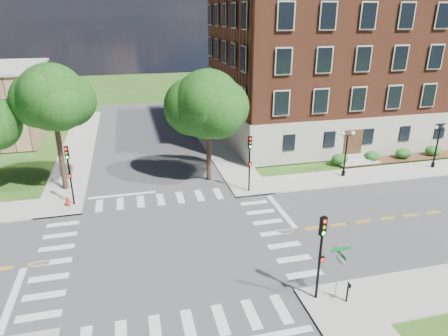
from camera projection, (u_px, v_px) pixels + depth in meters
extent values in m
plane|color=#274E15|center=(171.00, 247.00, 25.90)|extent=(160.00, 160.00, 0.00)
cube|color=#3D3D3F|center=(171.00, 247.00, 25.90)|extent=(90.00, 12.00, 0.01)
cube|color=#3D3D3F|center=(171.00, 247.00, 25.90)|extent=(12.00, 90.00, 0.01)
cube|color=#9E9B93|center=(403.00, 171.00, 38.00)|extent=(34.00, 3.50, 0.12)
cube|color=#9E9B93|center=(212.00, 137.00, 48.41)|extent=(3.50, 34.00, 0.12)
cube|color=#9E9B93|center=(78.00, 147.00, 44.97)|extent=(3.50, 34.00, 0.12)
cube|color=silver|center=(281.00, 211.00, 30.57)|extent=(0.40, 5.50, 0.00)
cube|color=#B2AF9D|center=(340.00, 114.00, 50.33)|extent=(30.00, 20.00, 4.20)
cube|color=brown|center=(347.00, 48.00, 47.42)|extent=(29.55, 19.70, 11.80)
cube|color=#472D19|center=(353.00, 143.00, 40.50)|extent=(2.00, 0.10, 2.80)
cylinder|color=#322219|center=(62.00, 160.00, 33.28)|extent=(0.44, 0.44, 5.19)
sphere|color=#173B10|center=(52.00, 97.00, 31.36)|extent=(5.35, 5.35, 5.35)
cylinder|color=#322219|center=(209.00, 159.00, 35.54)|extent=(0.44, 0.44, 3.85)
sphere|color=#173B10|center=(208.00, 104.00, 33.76)|extent=(5.94, 5.94, 5.94)
cylinder|color=black|center=(319.00, 267.00, 20.44)|extent=(0.14, 0.14, 3.80)
cube|color=black|center=(323.00, 226.00, 19.56)|extent=(0.37, 0.30, 1.00)
cylinder|color=red|center=(325.00, 221.00, 19.32)|extent=(0.19, 0.10, 0.18)
cylinder|color=orange|center=(324.00, 227.00, 19.44)|extent=(0.19, 0.10, 0.18)
cylinder|color=#19E533|center=(324.00, 233.00, 19.56)|extent=(0.19, 0.10, 0.18)
cube|color=black|center=(321.00, 259.00, 20.05)|extent=(0.32, 0.19, 0.30)
cylinder|color=black|center=(249.00, 170.00, 33.06)|extent=(0.14, 0.14, 3.80)
cube|color=black|center=(250.00, 142.00, 32.19)|extent=(0.33, 0.24, 1.00)
cylinder|color=red|center=(251.00, 139.00, 31.95)|extent=(0.18, 0.06, 0.18)
cylinder|color=orange|center=(251.00, 143.00, 32.07)|extent=(0.18, 0.06, 0.18)
cylinder|color=#19E533|center=(250.00, 147.00, 32.19)|extent=(0.18, 0.06, 0.18)
cube|color=black|center=(250.00, 164.00, 32.68)|extent=(0.31, 0.14, 0.30)
cylinder|color=black|center=(71.00, 182.00, 30.69)|extent=(0.14, 0.14, 3.80)
cube|color=black|center=(67.00, 153.00, 29.82)|extent=(0.37, 0.29, 1.00)
cylinder|color=red|center=(66.00, 149.00, 29.58)|extent=(0.19, 0.09, 0.18)
cylinder|color=orange|center=(66.00, 153.00, 29.70)|extent=(0.19, 0.09, 0.18)
cylinder|color=#19E533|center=(67.00, 157.00, 29.82)|extent=(0.19, 0.09, 0.18)
cube|color=black|center=(70.00, 176.00, 30.31)|extent=(0.32, 0.19, 0.30)
cylinder|color=black|center=(343.00, 173.00, 36.81)|extent=(0.32, 0.32, 0.50)
cylinder|color=black|center=(345.00, 156.00, 36.21)|extent=(0.16, 0.16, 3.80)
cube|color=black|center=(348.00, 136.00, 35.50)|extent=(1.00, 0.06, 0.06)
sphere|color=white|center=(343.00, 134.00, 35.32)|extent=(0.36, 0.36, 0.36)
sphere|color=white|center=(353.00, 133.00, 35.54)|extent=(0.36, 0.36, 0.36)
cylinder|color=black|center=(433.00, 165.00, 38.84)|extent=(0.32, 0.32, 0.50)
cylinder|color=black|center=(436.00, 149.00, 38.24)|extent=(0.16, 0.16, 3.80)
cube|color=black|center=(440.00, 129.00, 37.53)|extent=(1.00, 0.06, 0.06)
sphere|color=white|center=(436.00, 127.00, 37.35)|extent=(0.36, 0.36, 0.36)
sphere|color=white|center=(445.00, 127.00, 37.57)|extent=(0.36, 0.36, 0.36)
cylinder|color=gray|center=(338.00, 273.00, 20.53)|extent=(0.07, 0.07, 3.10)
cube|color=#0D6C2C|center=(341.00, 249.00, 20.01)|extent=(1.10, 0.03, 0.20)
cube|color=#0D6C2C|center=(340.00, 253.00, 20.10)|extent=(0.03, 1.10, 0.20)
cube|color=silver|center=(340.00, 261.00, 20.27)|extent=(0.03, 0.75, 0.25)
cylinder|color=black|center=(347.00, 292.00, 20.62)|extent=(0.10, 0.10, 1.20)
cube|color=black|center=(350.00, 286.00, 20.34)|extent=(0.14, 0.08, 0.22)
cylinder|color=red|center=(68.00, 205.00, 31.08)|extent=(0.32, 0.32, 0.10)
cylinder|color=red|center=(68.00, 202.00, 30.99)|extent=(0.22, 0.22, 0.60)
sphere|color=red|center=(67.00, 199.00, 30.87)|extent=(0.24, 0.24, 0.24)
cylinder|color=red|center=(68.00, 202.00, 30.96)|extent=(0.35, 0.12, 0.12)
cylinder|color=red|center=(68.00, 202.00, 30.96)|extent=(0.12, 0.35, 0.12)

